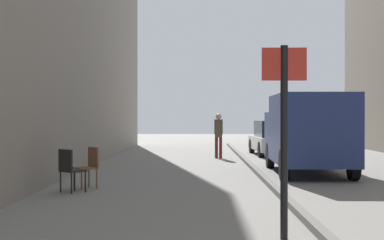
{
  "coord_description": "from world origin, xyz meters",
  "views": [
    {
      "loc": [
        -0.1,
        -1.12,
        1.66
      ],
      "look_at": [
        -0.25,
        11.75,
        1.57
      ],
      "focal_mm": 54.38,
      "sensor_mm": 36.0,
      "label": 1
    }
  ],
  "objects_px": {
    "delivery_van": "(308,131)",
    "parked_car": "(276,138)",
    "street_sign_post": "(284,124)",
    "cafe_chair_near_window": "(70,167)",
    "pedestrian_main_foreground": "(219,132)",
    "cafe_chair_by_doorway": "(89,164)"
  },
  "relations": [
    {
      "from": "delivery_van",
      "to": "parked_car",
      "type": "relative_size",
      "value": 1.21
    },
    {
      "from": "delivery_van",
      "to": "street_sign_post",
      "type": "relative_size",
      "value": 1.98
    },
    {
      "from": "parked_car",
      "to": "cafe_chair_near_window",
      "type": "distance_m",
      "value": 13.48
    },
    {
      "from": "street_sign_post",
      "to": "parked_car",
      "type": "bearing_deg",
      "value": -97.31
    },
    {
      "from": "delivery_van",
      "to": "cafe_chair_near_window",
      "type": "bearing_deg",
      "value": -143.23
    },
    {
      "from": "pedestrian_main_foreground",
      "to": "delivery_van",
      "type": "height_order",
      "value": "delivery_van"
    },
    {
      "from": "parked_car",
      "to": "street_sign_post",
      "type": "distance_m",
      "value": 16.87
    },
    {
      "from": "parked_car",
      "to": "cafe_chair_by_doorway",
      "type": "xyz_separation_m",
      "value": [
        -5.75,
        -11.29,
        -0.17
      ]
    },
    {
      "from": "pedestrian_main_foreground",
      "to": "cafe_chair_near_window",
      "type": "height_order",
      "value": "pedestrian_main_foreground"
    },
    {
      "from": "delivery_van",
      "to": "cafe_chair_by_doorway",
      "type": "bearing_deg",
      "value": -147.37
    },
    {
      "from": "parked_car",
      "to": "delivery_van",
      "type": "bearing_deg",
      "value": -92.93
    },
    {
      "from": "cafe_chair_near_window",
      "to": "cafe_chair_by_doorway",
      "type": "xyz_separation_m",
      "value": [
        0.26,
        0.78,
        0.0
      ]
    },
    {
      "from": "pedestrian_main_foreground",
      "to": "street_sign_post",
      "type": "relative_size",
      "value": 0.67
    },
    {
      "from": "delivery_van",
      "to": "cafe_chair_by_doorway",
      "type": "height_order",
      "value": "delivery_van"
    },
    {
      "from": "cafe_chair_near_window",
      "to": "cafe_chair_by_doorway",
      "type": "relative_size",
      "value": 1.0
    },
    {
      "from": "delivery_van",
      "to": "cafe_chair_by_doorway",
      "type": "relative_size",
      "value": 5.47
    },
    {
      "from": "street_sign_post",
      "to": "cafe_chair_near_window",
      "type": "height_order",
      "value": "street_sign_post"
    },
    {
      "from": "street_sign_post",
      "to": "cafe_chair_near_window",
      "type": "relative_size",
      "value": 2.77
    },
    {
      "from": "delivery_van",
      "to": "street_sign_post",
      "type": "height_order",
      "value": "street_sign_post"
    },
    {
      "from": "pedestrian_main_foreground",
      "to": "parked_car",
      "type": "distance_m",
      "value": 3.05
    },
    {
      "from": "pedestrian_main_foreground",
      "to": "parked_car",
      "type": "bearing_deg",
      "value": 58.48
    },
    {
      "from": "pedestrian_main_foreground",
      "to": "parked_car",
      "type": "xyz_separation_m",
      "value": [
        2.46,
        1.76,
        -0.3
      ]
    }
  ]
}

